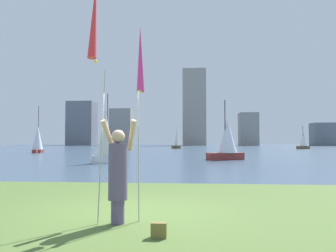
{
  "coord_description": "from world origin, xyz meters",
  "views": [
    {
      "loc": [
        1.32,
        -7.14,
        1.56
      ],
      "look_at": [
        -0.2,
        10.96,
        2.34
      ],
      "focal_mm": 35.24,
      "sensor_mm": 36.0,
      "label": 1
    }
  ],
  "objects_px": {
    "sailboat_0": "(106,137)",
    "sailboat_7": "(38,139)",
    "kite_flag_left": "(95,22)",
    "sailboat_5": "(177,139)",
    "sailboat_8": "(227,140)",
    "bag": "(159,230)",
    "sailboat_2": "(304,140)",
    "person": "(118,172)",
    "kite_flag_right": "(140,63)"
  },
  "relations": [
    {
      "from": "sailboat_0",
      "to": "sailboat_7",
      "type": "height_order",
      "value": "sailboat_7"
    },
    {
      "from": "kite_flag_left",
      "to": "sailboat_7",
      "type": "height_order",
      "value": "sailboat_7"
    },
    {
      "from": "sailboat_5",
      "to": "sailboat_8",
      "type": "distance_m",
      "value": 35.33
    },
    {
      "from": "sailboat_7",
      "to": "sailboat_5",
      "type": "bearing_deg",
      "value": 54.77
    },
    {
      "from": "bag",
      "to": "sailboat_2",
      "type": "bearing_deg",
      "value": 70.28
    },
    {
      "from": "sailboat_5",
      "to": "sailboat_7",
      "type": "height_order",
      "value": "sailboat_7"
    },
    {
      "from": "sailboat_2",
      "to": "sailboat_0",
      "type": "bearing_deg",
      "value": -123.24
    },
    {
      "from": "person",
      "to": "sailboat_2",
      "type": "relative_size",
      "value": 0.48
    },
    {
      "from": "person",
      "to": "sailboat_2",
      "type": "bearing_deg",
      "value": 80.73
    },
    {
      "from": "bag",
      "to": "sailboat_7",
      "type": "bearing_deg",
      "value": 119.13
    },
    {
      "from": "person",
      "to": "sailboat_2",
      "type": "distance_m",
      "value": 57.91
    },
    {
      "from": "kite_flag_right",
      "to": "sailboat_5",
      "type": "height_order",
      "value": "sailboat_5"
    },
    {
      "from": "kite_flag_left",
      "to": "sailboat_7",
      "type": "bearing_deg",
      "value": 117.82
    },
    {
      "from": "person",
      "to": "sailboat_0",
      "type": "distance_m",
      "value": 16.4
    },
    {
      "from": "person",
      "to": "kite_flag_right",
      "type": "distance_m",
      "value": 2.2
    },
    {
      "from": "kite_flag_right",
      "to": "sailboat_5",
      "type": "xyz_separation_m",
      "value": [
        -2.44,
        54.99,
        -1.41
      ]
    },
    {
      "from": "kite_flag_right",
      "to": "sailboat_5",
      "type": "bearing_deg",
      "value": 92.54
    },
    {
      "from": "sailboat_7",
      "to": "sailboat_0",
      "type": "bearing_deg",
      "value": -52.23
    },
    {
      "from": "kite_flag_right",
      "to": "sailboat_7",
      "type": "bearing_deg",
      "value": 119.3
    },
    {
      "from": "person",
      "to": "sailboat_8",
      "type": "bearing_deg",
      "value": 90.59
    },
    {
      "from": "kite_flag_left",
      "to": "bag",
      "type": "bearing_deg",
      "value": -19.89
    },
    {
      "from": "person",
      "to": "sailboat_8",
      "type": "xyz_separation_m",
      "value": [
        3.96,
        20.5,
        0.6
      ]
    },
    {
      "from": "kite_flag_right",
      "to": "sailboat_7",
      "type": "distance_m",
      "value": 37.36
    },
    {
      "from": "sailboat_0",
      "to": "sailboat_8",
      "type": "relative_size",
      "value": 0.99
    },
    {
      "from": "kite_flag_right",
      "to": "sailboat_5",
      "type": "distance_m",
      "value": 55.06
    },
    {
      "from": "sailboat_0",
      "to": "sailboat_7",
      "type": "xyz_separation_m",
      "value": [
        -13.3,
        17.16,
        -0.03
      ]
    },
    {
      "from": "bag",
      "to": "person",
      "type": "bearing_deg",
      "value": 136.55
    },
    {
      "from": "sailboat_5",
      "to": "sailboat_7",
      "type": "relative_size",
      "value": 0.73
    },
    {
      "from": "kite_flag_left",
      "to": "sailboat_5",
      "type": "bearing_deg",
      "value": 91.76
    },
    {
      "from": "person",
      "to": "sailboat_0",
      "type": "height_order",
      "value": "sailboat_0"
    },
    {
      "from": "person",
      "to": "sailboat_7",
      "type": "distance_m",
      "value": 37.45
    },
    {
      "from": "sailboat_5",
      "to": "kite_flag_left",
      "type": "bearing_deg",
      "value": -88.24
    },
    {
      "from": "sailboat_5",
      "to": "kite_flag_right",
      "type": "bearing_deg",
      "value": -87.46
    },
    {
      "from": "bag",
      "to": "sailboat_7",
      "type": "relative_size",
      "value": 0.04
    },
    {
      "from": "sailboat_8",
      "to": "person",
      "type": "bearing_deg",
      "value": -100.93
    },
    {
      "from": "sailboat_0",
      "to": "sailboat_8",
      "type": "bearing_deg",
      "value": 29.16
    },
    {
      "from": "bag",
      "to": "sailboat_2",
      "type": "relative_size",
      "value": 0.06
    },
    {
      "from": "kite_flag_left",
      "to": "bag",
      "type": "distance_m",
      "value": 3.82
    },
    {
      "from": "person",
      "to": "sailboat_5",
      "type": "relative_size",
      "value": 0.46
    },
    {
      "from": "bag",
      "to": "sailboat_5",
      "type": "bearing_deg",
      "value": 93.0
    },
    {
      "from": "bag",
      "to": "sailboat_7",
      "type": "xyz_separation_m",
      "value": [
        -18.78,
        33.7,
        1.63
      ]
    },
    {
      "from": "sailboat_0",
      "to": "sailboat_2",
      "type": "relative_size",
      "value": 1.17
    },
    {
      "from": "kite_flag_left",
      "to": "sailboat_0",
      "type": "relative_size",
      "value": 0.97
    },
    {
      "from": "sailboat_0",
      "to": "sailboat_5",
      "type": "distance_m",
      "value": 39.67
    },
    {
      "from": "kite_flag_left",
      "to": "sailboat_2",
      "type": "distance_m",
      "value": 58.43
    },
    {
      "from": "kite_flag_right",
      "to": "sailboat_2",
      "type": "bearing_deg",
      "value": 69.43
    },
    {
      "from": "sailboat_0",
      "to": "sailboat_2",
      "type": "distance_m",
      "value": 45.93
    },
    {
      "from": "sailboat_0",
      "to": "sailboat_8",
      "type": "xyz_separation_m",
      "value": [
        8.58,
        4.78,
        -0.2
      ]
    },
    {
      "from": "kite_flag_right",
      "to": "sailboat_7",
      "type": "relative_size",
      "value": 0.67
    },
    {
      "from": "person",
      "to": "sailboat_0",
      "type": "relative_size",
      "value": 0.41
    }
  ]
}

